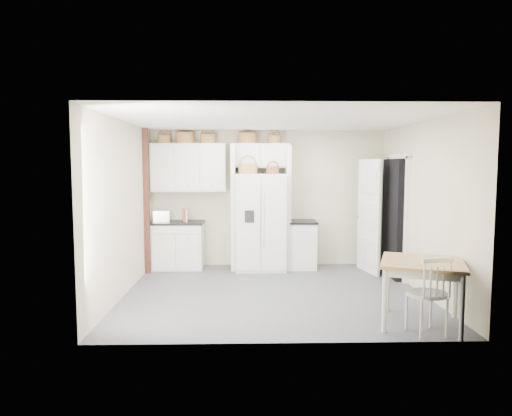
{
  "coord_description": "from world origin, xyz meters",
  "views": [
    {
      "loc": [
        -0.44,
        -6.81,
        1.93
      ],
      "look_at": [
        -0.27,
        0.4,
        1.26
      ],
      "focal_mm": 32.0,
      "sensor_mm": 36.0,
      "label": 1
    }
  ],
  "objects": [
    {
      "name": "windsor_chair",
      "position": [
        1.64,
        -1.75,
        0.47
      ],
      "size": [
        0.52,
        0.49,
        0.93
      ],
      "primitive_type": "cube",
      "rotation": [
        0.0,
        0.0,
        0.18
      ],
      "color": "silver",
      "rests_on": "floor"
    },
    {
      "name": "basket_fridge_a",
      "position": [
        -0.39,
        1.51,
        1.88
      ],
      "size": [
        0.34,
        0.34,
        0.18
      ],
      "primitive_type": "cylinder",
      "color": "olive",
      "rests_on": "refrigerator"
    },
    {
      "name": "wall_back",
      "position": [
        0.0,
        2.0,
        1.3
      ],
      "size": [
        4.5,
        0.0,
        4.5
      ],
      "primitive_type": "plane",
      "rotation": [
        1.57,
        0.0,
        0.0
      ],
      "color": "#B3AA98",
      "rests_on": "floor"
    },
    {
      "name": "upper_cabinet",
      "position": [
        -1.5,
        1.83,
        1.9
      ],
      "size": [
        1.4,
        0.34,
        0.9
      ],
      "primitive_type": "cube",
      "color": "silver",
      "rests_on": "wall_back"
    },
    {
      "name": "door_slab",
      "position": [
        1.8,
        1.33,
        1.02
      ],
      "size": [
        0.21,
        0.79,
        2.05
      ],
      "primitive_type": "cube",
      "rotation": [
        0.0,
        0.0,
        -1.36
      ],
      "color": "white",
      "rests_on": "floor"
    },
    {
      "name": "cookbook_red",
      "position": [
        -1.58,
        1.62,
        1.02
      ],
      "size": [
        0.07,
        0.17,
        0.25
      ],
      "primitive_type": "cube",
      "rotation": [
        0.0,
        0.0,
        0.18
      ],
      "color": "#A43728",
      "rests_on": "counter_left"
    },
    {
      "name": "base_cab_left",
      "position": [
        -1.7,
        1.7,
        0.43
      ],
      "size": [
        0.92,
        0.58,
        0.86
      ],
      "primitive_type": "cube",
      "color": "silver",
      "rests_on": "floor"
    },
    {
      "name": "fridge_panel_right",
      "position": [
        0.36,
        1.7,
        1.15
      ],
      "size": [
        0.08,
        0.6,
        2.3
      ],
      "primitive_type": "cube",
      "color": "silver",
      "rests_on": "floor"
    },
    {
      "name": "wall_right",
      "position": [
        2.25,
        0.0,
        1.3
      ],
      "size": [
        0.0,
        4.0,
        4.0
      ],
      "primitive_type": "plane",
      "rotation": [
        1.57,
        0.0,
        -1.57
      ],
      "color": "#B3AA98",
      "rests_on": "floor"
    },
    {
      "name": "refrigerator",
      "position": [
        -0.15,
        1.61,
        0.89
      ],
      "size": [
        0.92,
        0.74,
        1.79
      ],
      "primitive_type": "cube",
      "color": "silver",
      "rests_on": "floor"
    },
    {
      "name": "basket_fridge_b",
      "position": [
        0.06,
        1.51,
        1.85
      ],
      "size": [
        0.23,
        0.23,
        0.12
      ],
      "primitive_type": "cylinder",
      "color": "#602415",
      "rests_on": "refrigerator"
    },
    {
      "name": "cookbook_cream",
      "position": [
        -1.54,
        1.62,
        1.0
      ],
      "size": [
        0.07,
        0.15,
        0.22
      ],
      "primitive_type": "cube",
      "rotation": [
        0.0,
        0.0,
        0.24
      ],
      "color": "beige",
      "rests_on": "counter_left"
    },
    {
      "name": "dining_table",
      "position": [
        1.7,
        -1.45,
        0.39
      ],
      "size": [
        1.21,
        1.21,
        0.79
      ],
      "primitive_type": "cube",
      "rotation": [
        0.0,
        0.0,
        -0.35
      ],
      "color": "brown",
      "rests_on": "floor"
    },
    {
      "name": "ceiling",
      "position": [
        0.0,
        0.0,
        2.6
      ],
      "size": [
        4.5,
        4.5,
        0.0
      ],
      "primitive_type": "plane",
      "color": "white",
      "rests_on": "wall_back"
    },
    {
      "name": "basket_upper_b",
      "position": [
        -1.57,
        1.83,
        2.45
      ],
      "size": [
        0.35,
        0.35,
        0.2
      ],
      "primitive_type": "cylinder",
      "color": "olive",
      "rests_on": "upper_cabinet"
    },
    {
      "name": "counter_right",
      "position": [
        0.64,
        1.7,
        0.88
      ],
      "size": [
        0.53,
        0.63,
        0.04
      ],
      "primitive_type": "cube",
      "color": "black",
      "rests_on": "base_cab_right"
    },
    {
      "name": "counter_left",
      "position": [
        -1.7,
        1.7,
        0.87
      ],
      "size": [
        0.96,
        0.62,
        0.04
      ],
      "primitive_type": "cube",
      "color": "black",
      "rests_on": "base_cab_left"
    },
    {
      "name": "base_cab_right",
      "position": [
        0.64,
        1.7,
        0.43
      ],
      "size": [
        0.49,
        0.59,
        0.86
      ],
      "primitive_type": "cube",
      "color": "silver",
      "rests_on": "floor"
    },
    {
      "name": "basket_bridge_b",
      "position": [
        0.12,
        1.83,
        2.42
      ],
      "size": [
        0.26,
        0.26,
        0.15
      ],
      "primitive_type": "cylinder",
      "color": "olive",
      "rests_on": "bridge_cabinet"
    },
    {
      "name": "basket_upper_c",
      "position": [
        -1.13,
        1.83,
        2.43
      ],
      "size": [
        0.29,
        0.29,
        0.17
      ],
      "primitive_type": "cylinder",
      "color": "olive",
      "rests_on": "upper_cabinet"
    },
    {
      "name": "trim_post",
      "position": [
        -2.2,
        1.35,
        1.3
      ],
      "size": [
        0.09,
        0.09,
        2.6
      ],
      "primitive_type": "cube",
      "color": "#461C12",
      "rests_on": "floor"
    },
    {
      "name": "basket_bridge_a",
      "position": [
        -0.39,
        1.83,
        2.45
      ],
      "size": [
        0.35,
        0.35,
        0.19
      ],
      "primitive_type": "cylinder",
      "color": "olive",
      "rests_on": "bridge_cabinet"
    },
    {
      "name": "basket_upper_a",
      "position": [
        -1.95,
        1.83,
        2.42
      ],
      "size": [
        0.26,
        0.26,
        0.14
      ],
      "primitive_type": "cylinder",
      "color": "olive",
      "rests_on": "upper_cabinet"
    },
    {
      "name": "bridge_cabinet",
      "position": [
        -0.15,
        1.83,
        2.12
      ],
      "size": [
        1.12,
        0.34,
        0.45
      ],
      "primitive_type": "cube",
      "color": "silver",
      "rests_on": "wall_back"
    },
    {
      "name": "fridge_panel_left",
      "position": [
        -0.66,
        1.7,
        1.15
      ],
      "size": [
        0.08,
        0.6,
        2.3
      ],
      "primitive_type": "cube",
      "color": "silver",
      "rests_on": "floor"
    },
    {
      "name": "wall_left",
      "position": [
        -2.25,
        0.0,
        1.3
      ],
      "size": [
        0.0,
        4.0,
        4.0
      ],
      "primitive_type": "plane",
      "rotation": [
        1.57,
        0.0,
        1.57
      ],
      "color": "#B3AA98",
      "rests_on": "floor"
    },
    {
      "name": "toaster",
      "position": [
        -2.0,
        1.7,
        1.0
      ],
      "size": [
        0.32,
        0.21,
        0.21
      ],
      "primitive_type": "cube",
      "rotation": [
        0.0,
        0.0,
        0.14
      ],
      "color": "silver",
      "rests_on": "counter_left"
    },
    {
      "name": "doorway_void",
      "position": [
        2.16,
        1.0,
        1.02
      ],
      "size": [
        0.18,
        0.85,
        2.05
      ],
      "primitive_type": "cube",
      "color": "black",
      "rests_on": "floor"
    },
    {
      "name": "floor",
      "position": [
        0.0,
        0.0,
        0.0
      ],
      "size": [
        4.5,
        4.5,
        0.0
      ],
      "primitive_type": "plane",
      "color": "#3A3C44",
      "rests_on": "ground"
    }
  ]
}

